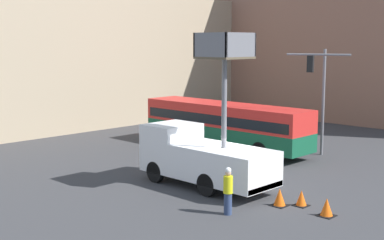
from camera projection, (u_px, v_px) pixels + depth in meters
The scene contains 11 objects.
ground_plane at pixel (234, 186), 25.51m from camera, with size 120.00×120.00×0.00m, color #38383A.
building_backdrop_far at pixel (2, 62), 40.73m from camera, with size 44.00×10.00×10.72m.
building_backdrop_side at pixel (364, 28), 47.64m from camera, with size 10.00×28.00×16.07m.
utility_truck at pixel (203, 154), 25.39m from camera, with size 2.52×6.91×7.24m.
city_bus at pixel (225, 122), 34.10m from camera, with size 2.59×11.96×2.95m.
traffic_light_pole at pixel (319, 85), 30.96m from camera, with size 3.71×3.46×6.42m.
road_worker_near_truck at pixel (228, 191), 21.22m from camera, with size 0.38×0.38×1.93m.
road_worker_directing at pixel (223, 152), 28.84m from camera, with size 0.38×0.38×1.92m.
traffic_cone_near_truck at pixel (280, 198), 22.45m from camera, with size 0.65×0.65×0.74m.
traffic_cone_mid_road at pixel (327, 208), 21.12m from camera, with size 0.64×0.64×0.73m.
traffic_cone_far_side at pixel (301, 199), 22.46m from camera, with size 0.59×0.59×0.67m.
Camera 1 is at (-19.12, -15.89, 6.83)m, focal length 50.00 mm.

